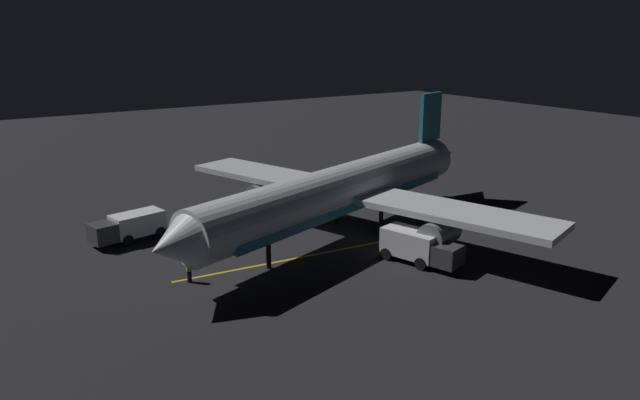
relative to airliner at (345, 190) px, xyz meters
name	(u,v)px	position (x,y,z in m)	size (l,w,h in m)	color
ground_plane	(340,238)	(-0.19, 0.56, -4.02)	(180.00, 180.00, 0.20)	black
apron_guide_stripe	(314,255)	(-2.40, 4.56, -3.91)	(0.24, 21.80, 0.01)	gold
airliner	(345,190)	(0.00, 0.00, 0.00)	(34.08, 37.02, 10.68)	silver
baggage_truck	(130,227)	(8.43, 15.28, -2.76)	(3.24, 6.19, 2.19)	silver
catering_truck	(418,247)	(-7.91, -0.97, -2.68)	(6.36, 3.70, 2.38)	silver
ground_crew_worker	(189,270)	(-2.10, 14.36, -3.03)	(0.40, 0.40, 1.74)	black
traffic_cone_near_left	(205,240)	(4.58, 10.51, -3.67)	(0.50, 0.50, 0.55)	#EA590F
traffic_cone_near_right	(253,241)	(2.34, 7.32, -3.67)	(0.50, 0.50, 0.55)	#EA590F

